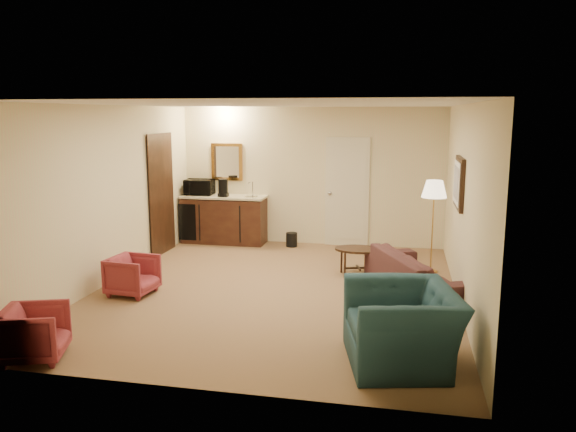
# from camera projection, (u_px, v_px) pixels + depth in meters

# --- Properties ---
(ground) EXTENTS (6.00, 6.00, 0.00)m
(ground) POSITION_uv_depth(u_px,v_px,m) (276.00, 290.00, 8.00)
(ground) COLOR olive
(ground) RESTS_ON ground
(room_walls) EXTENTS (5.02, 6.01, 2.61)m
(room_walls) POSITION_uv_depth(u_px,v_px,m) (281.00, 165.00, 8.45)
(room_walls) COLOR beige
(room_walls) RESTS_ON ground
(wetbar_cabinet) EXTENTS (1.64, 0.58, 0.92)m
(wetbar_cabinet) POSITION_uv_depth(u_px,v_px,m) (224.00, 219.00, 10.86)
(wetbar_cabinet) COLOR #3E2313
(wetbar_cabinet) RESTS_ON ground
(sofa) EXTENTS (1.37, 2.05, 0.78)m
(sofa) POSITION_uv_depth(u_px,v_px,m) (417.00, 267.00, 7.74)
(sofa) COLOR black
(sofa) RESTS_ON ground
(teal_armchair) EXTENTS (1.02, 1.33, 1.04)m
(teal_armchair) POSITION_uv_depth(u_px,v_px,m) (402.00, 313.00, 5.58)
(teal_armchair) COLOR #1D3F49
(teal_armchair) RESTS_ON ground
(rose_chair_near) EXTENTS (0.60, 0.63, 0.60)m
(rose_chair_near) POSITION_uv_depth(u_px,v_px,m) (133.00, 273.00, 7.75)
(rose_chair_near) COLOR #983332
(rose_chair_near) RESTS_ON ground
(rose_chair_far) EXTENTS (0.72, 0.74, 0.61)m
(rose_chair_far) POSITION_uv_depth(u_px,v_px,m) (34.00, 331.00, 5.69)
(rose_chair_far) COLOR #983332
(rose_chair_far) RESTS_ON ground
(coffee_table) EXTENTS (0.85, 0.69, 0.43)m
(coffee_table) POSITION_uv_depth(u_px,v_px,m) (359.00, 262.00, 8.71)
(coffee_table) COLOR #331C11
(coffee_table) RESTS_ON ground
(floor_lamp) EXTENTS (0.52, 0.52, 1.47)m
(floor_lamp) POSITION_uv_depth(u_px,v_px,m) (433.00, 226.00, 8.78)
(floor_lamp) COLOR #BD8C3F
(floor_lamp) RESTS_ON ground
(waste_bin) EXTENTS (0.23, 0.23, 0.26)m
(waste_bin) POSITION_uv_depth(u_px,v_px,m) (292.00, 240.00, 10.59)
(waste_bin) COLOR black
(waste_bin) RESTS_ON ground
(microwave) EXTENTS (0.55, 0.33, 0.37)m
(microwave) POSITION_uv_depth(u_px,v_px,m) (199.00, 185.00, 10.88)
(microwave) COLOR black
(microwave) RESTS_ON wetbar_cabinet
(coffee_maker) EXTENTS (0.19, 0.19, 0.33)m
(coffee_maker) POSITION_uv_depth(u_px,v_px,m) (223.00, 188.00, 10.65)
(coffee_maker) COLOR black
(coffee_maker) RESTS_ON wetbar_cabinet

